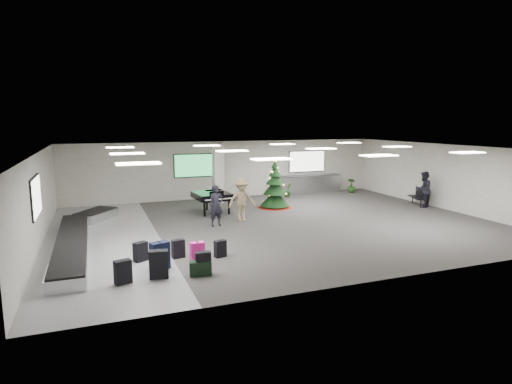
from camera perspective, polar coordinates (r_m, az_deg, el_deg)
name	(u,v)px	position (r m, az deg, el deg)	size (l,w,h in m)	color
ground	(278,224)	(18.21, 2.90, -4.26)	(18.00, 18.00, 0.00)	#322F2D
room_envelope	(264,168)	(18.27, 1.01, 3.22)	(18.02, 14.02, 3.21)	#A39C95
baggage_carousel	(78,237)	(16.62, -22.68, -5.56)	(2.28, 9.71, 0.43)	silver
service_counter	(309,184)	(26.14, 7.07, 1.06)	(4.05, 0.65, 1.08)	silver
suitcase_0	(159,264)	(12.24, -12.83, -9.39)	(0.56, 0.37, 0.82)	black
suitcase_1	(203,263)	(12.32, -7.06, -9.42)	(0.45, 0.26, 0.69)	black
pink_suitcase	(197,253)	(13.32, -7.82, -8.00)	(0.44, 0.27, 0.68)	#E51D8A
suitcase_3	(178,249)	(13.91, -10.33, -7.45)	(0.43, 0.29, 0.61)	black
navy_suitcase	(160,256)	(12.95, -12.70, -8.28)	(0.60, 0.47, 0.84)	black
suitcase_5	(123,272)	(12.11, -17.33, -10.15)	(0.48, 0.35, 0.67)	black
green_duffel	(200,268)	(12.35, -7.42, -10.02)	(0.65, 0.39, 0.43)	black
suitcase_7	(220,249)	(13.83, -4.79, -7.53)	(0.42, 0.29, 0.56)	black
suitcase_8	(140,252)	(13.82, -15.15, -7.69)	(0.48, 0.41, 0.63)	black
christmas_tree	(275,191)	(21.51, 2.53, 0.16)	(1.74, 1.74, 2.49)	maroon
grand_piano	(212,196)	(20.36, -5.89, -0.53)	(1.69, 2.09, 1.13)	black
bench	(418,195)	(23.84, 20.83, -0.40)	(0.93, 1.46, 0.88)	black
traveler_a	(216,206)	(17.71, -5.32, -1.83)	(0.63, 0.41, 1.72)	black
traveler_b	(242,200)	(18.57, -1.90, -1.02)	(1.21, 0.70, 1.88)	#927D5A
traveler_bench	(424,189)	(23.11, 21.45, 0.32)	(0.89, 0.69, 1.83)	black
potted_plant_left	(288,190)	(24.59, 4.26, 0.27)	(0.45, 0.37, 0.83)	#183912
potted_plant_right	(351,185)	(26.75, 12.61, 0.85)	(0.48, 0.48, 0.87)	#183912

